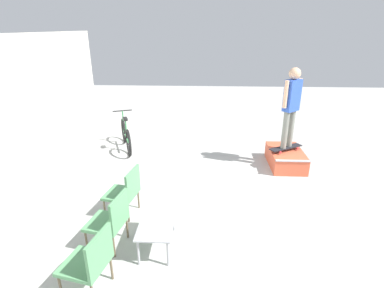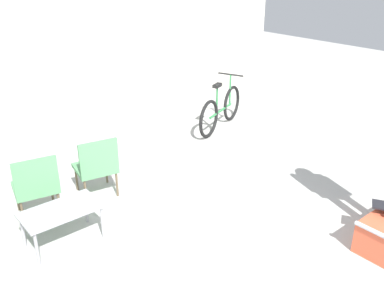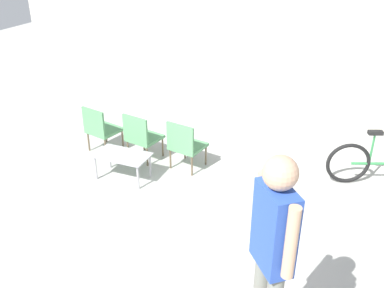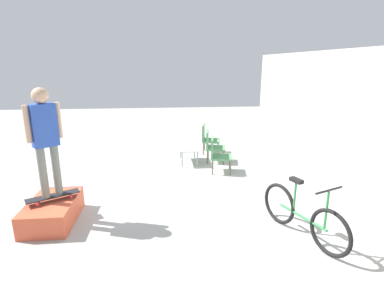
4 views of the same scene
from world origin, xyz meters
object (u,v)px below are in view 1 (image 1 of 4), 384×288
Objects in this scene: skate_ramp_box at (286,158)px; patio_chair_left at (91,260)px; patio_chair_right at (126,190)px; coffee_table at (157,225)px; patio_chair_center at (111,219)px; bicycle at (126,136)px; person_skater at (291,101)px; skateboard_on_ramp at (286,147)px.

patio_chair_left is (-3.86, 3.30, 0.29)m from skate_ramp_box.
patio_chair_left is 1.67m from patio_chair_right.
skate_ramp_box is 5.08m from patio_chair_left.
patio_chair_center is (-0.02, 0.67, 0.10)m from coffee_table.
person_skater is at bearing -124.13° from bicycle.
skateboard_on_ramp is at bearing 124.60° from skate_ramp_box.
patio_chair_center reaches higher than skateboard_on_ramp.
patio_chair_right is at bearing 123.48° from skate_ramp_box.
skateboard_on_ramp is at bearing 143.55° from patio_chair_center.
skate_ramp_box is 4.48m from patio_chair_center.
patio_chair_left is at bearing 10.43° from patio_chair_right.
bicycle reaches higher than patio_chair_left.
patio_chair_right reaches higher than coffee_table.
patio_chair_left is (-3.83, 3.27, 0.01)m from skateboard_on_ramp.
person_skater is 2.08× the size of patio_chair_right.
patio_chair_left and patio_chair_right have the same top height.
patio_chair_left is at bearing 139.45° from skate_ramp_box.
person_skater is 4.13m from coffee_table.
patio_chair_left is at bearing 141.77° from coffee_table.
bicycle is (4.73, 0.79, -0.11)m from patio_chair_left.
skate_ramp_box is at bearing -123.76° from bicycle.
patio_chair_center is at bearing -177.10° from person_skater.
bicycle reaches higher than skate_ramp_box.
patio_chair_right is (0.82, 0.67, 0.10)m from coffee_table.
skateboard_on_ramp is at bearing 152.19° from patio_chair_left.
patio_chair_right is (-2.18, 3.30, 0.29)m from skate_ramp_box.
patio_chair_center is at bearing 169.85° from bicycle.
person_skater is at bearing -41.05° from coffee_table.
person_skater reaches higher than bicycle.
coffee_table is 1.00× the size of patio_chair_left.
person_skater is 5.16m from patio_chair_left.
skate_ramp_box is at bearing 133.94° from patio_chair_right.
patio_chair_left reaches higher than skate_ramp_box.
patio_chair_center is at bearing -166.93° from skateboard_on_ramp.
coffee_table is at bearing 179.06° from bicycle.
person_skater is 4.57m from patio_chair_center.
patio_chair_center is 3.98m from bicycle.
skate_ramp_box is at bearing -41.18° from coffee_table.
skateboard_on_ramp is 1.11m from person_skater.
patio_chair_left is 0.54× the size of bicycle.
patio_chair_center is at bearing 10.45° from patio_chair_right.
skateboard_on_ramp is 0.46× the size of person_skater.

